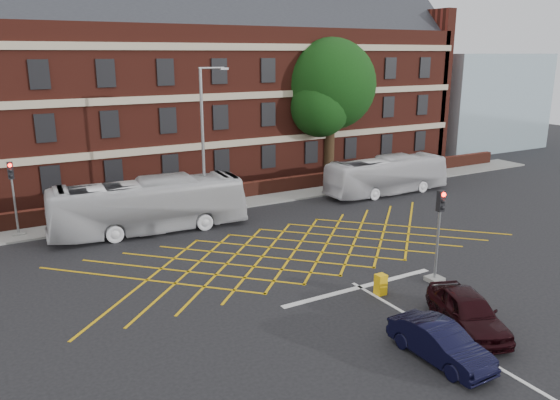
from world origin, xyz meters
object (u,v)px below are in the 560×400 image
car_maroon (468,311)px  traffic_light_near (437,245)px  car_navy (440,343)px  utility_cabinet (381,284)px  traffic_light_far (15,206)px  street_lamp (205,170)px  bus_right (387,175)px  deciduous_tree (330,91)px  bus_left (149,206)px

car_maroon → traffic_light_near: 4.60m
car_navy → car_maroon: (2.45, 1.02, 0.10)m
car_navy → utility_cabinet: car_navy is taller
car_navy → traffic_light_far: size_ratio=0.91×
traffic_light_far → street_lamp: 10.82m
traffic_light_near → street_lamp: bearing=111.7°
car_maroon → traffic_light_far: traffic_light_far is taller
traffic_light_near → street_lamp: 14.90m
bus_right → car_maroon: 20.57m
traffic_light_near → utility_cabinet: 3.33m
utility_cabinet → bus_right: bearing=48.7°
deciduous_tree → traffic_light_near: deciduous_tree is taller
bus_left → traffic_light_near: (9.11, -13.53, 0.20)m
car_maroon → deciduous_tree: size_ratio=0.38×
deciduous_tree → traffic_light_near: 22.84m
car_navy → deciduous_tree: size_ratio=0.34×
deciduous_tree → traffic_light_near: bearing=-112.1°
car_maroon → street_lamp: bearing=121.4°
deciduous_tree → utility_cabinet: deciduous_tree is taller
bus_right → traffic_light_near: size_ratio=2.30×
bus_left → bus_right: bus_left is taller
bus_right → traffic_light_far: traffic_light_far is taller
bus_right → car_navy: (-13.39, -18.42, -0.73)m
deciduous_tree → traffic_light_far: 25.12m
bus_right → utility_cabinet: size_ratio=10.82×
deciduous_tree → bus_left: bearing=-158.0°
bus_right → car_navy: size_ratio=2.53×
car_navy → utility_cabinet: bearing=70.8°
traffic_light_far → utility_cabinet: 20.77m
car_maroon → street_lamp: (-3.21, 17.65, 2.48)m
traffic_light_near → deciduous_tree: bearing=67.9°
bus_left → car_navy: bus_left is taller
traffic_light_far → car_maroon: bearing=-56.2°
car_navy → utility_cabinet: (1.66, 5.05, -0.19)m
bus_right → street_lamp: (-14.15, 0.25, 1.85)m
bus_left → street_lamp: (3.63, 0.25, 1.66)m
bus_right → utility_cabinet: bearing=139.7°
deciduous_tree → traffic_light_far: size_ratio=2.65×
bus_right → traffic_light_far: 24.71m
car_maroon → street_lamp: size_ratio=0.47×
bus_right → street_lamp: 14.28m
traffic_light_near → traffic_light_far: 22.86m
deciduous_tree → car_maroon: bearing=-113.5°
bus_left → utility_cabinet: size_ratio=12.32×
car_navy → car_maroon: size_ratio=0.89×
utility_cabinet → traffic_light_far: bearing=128.1°
car_navy → street_lamp: (-0.76, 18.67, 2.58)m
car_maroon → utility_cabinet: 4.11m
bus_right → street_lamp: size_ratio=1.06×
bus_left → utility_cabinet: (6.05, -13.38, -1.11)m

